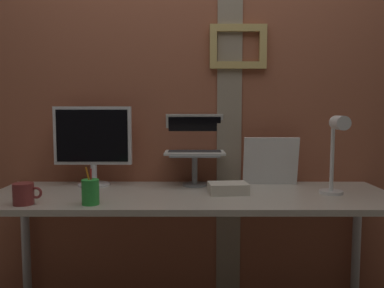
# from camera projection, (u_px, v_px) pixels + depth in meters

# --- Properties ---
(brick_wall_back) EXTENTS (3.48, 0.16, 2.56)m
(brick_wall_back) POSITION_uv_depth(u_px,v_px,m) (194.00, 98.00, 2.39)
(brick_wall_back) COLOR #9E563D
(brick_wall_back) RESTS_ON ground_plane
(desk) EXTENTS (2.10, 0.66, 0.78)m
(desk) POSITION_uv_depth(u_px,v_px,m) (192.00, 207.00, 2.06)
(desk) COLOR beige
(desk) RESTS_ON ground_plane
(monitor) EXTENTS (0.44, 0.18, 0.45)m
(monitor) POSITION_uv_depth(u_px,v_px,m) (94.00, 140.00, 2.23)
(monitor) COLOR white
(monitor) RESTS_ON desk
(laptop_stand) EXTENTS (0.28, 0.22, 0.18)m
(laptop_stand) POSITION_uv_depth(u_px,v_px,m) (196.00, 164.00, 2.25)
(laptop_stand) COLOR gray
(laptop_stand) RESTS_ON desk
(laptop) EXTENTS (0.34, 0.26, 0.22)m
(laptop) POSITION_uv_depth(u_px,v_px,m) (196.00, 142.00, 2.30)
(laptop) COLOR silver
(laptop) RESTS_ON laptop_stand
(whiteboard_panel) EXTENTS (0.31, 0.06, 0.28)m
(whiteboard_panel) POSITION_uv_depth(u_px,v_px,m) (272.00, 161.00, 2.27)
(whiteboard_panel) COLOR white
(whiteboard_panel) RESTS_ON desk
(desk_lamp) EXTENTS (0.12, 0.20, 0.41)m
(desk_lamp) POSITION_uv_depth(u_px,v_px,m) (337.00, 146.00, 1.97)
(desk_lamp) COLOR white
(desk_lamp) RESTS_ON desk
(pen_cup) EXTENTS (0.08, 0.08, 0.18)m
(pen_cup) POSITION_uv_depth(u_px,v_px,m) (92.00, 192.00, 1.81)
(pen_cup) COLOR green
(pen_cup) RESTS_ON desk
(coffee_mug) EXTENTS (0.13, 0.09, 0.10)m
(coffee_mug) POSITION_uv_depth(u_px,v_px,m) (25.00, 194.00, 1.82)
(coffee_mug) COLOR maroon
(coffee_mug) RESTS_ON desk
(paper_clutter_stack) EXTENTS (0.21, 0.16, 0.06)m
(paper_clutter_stack) POSITION_uv_depth(u_px,v_px,m) (229.00, 188.00, 2.05)
(paper_clutter_stack) COLOR silver
(paper_clutter_stack) RESTS_ON desk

